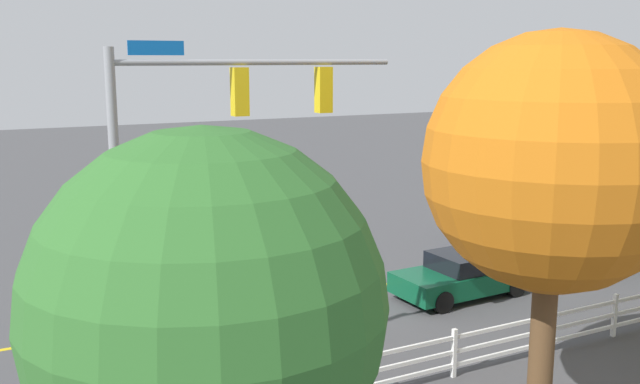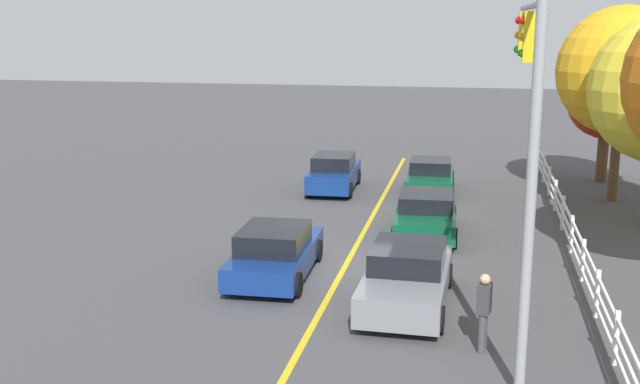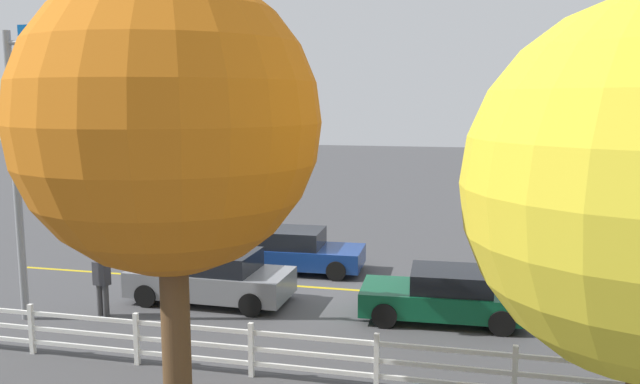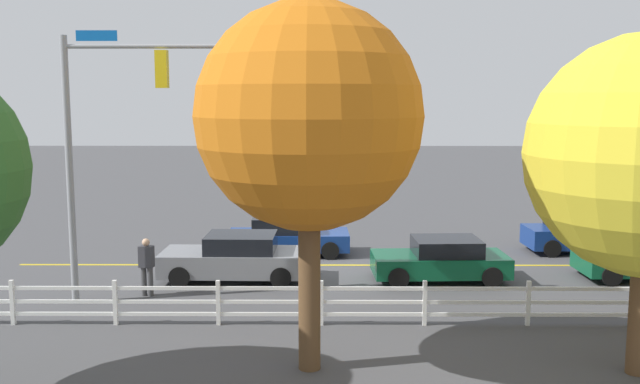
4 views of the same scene
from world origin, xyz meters
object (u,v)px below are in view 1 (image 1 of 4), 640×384
(car_1, at_px, (463,275))
(tree_0, at_px, (207,308))
(car_3, at_px, (605,248))
(pedestrian, at_px, (203,339))
(car_0, at_px, (263,265))
(car_4, at_px, (267,307))
(car_2, at_px, (515,225))
(tree_2, at_px, (553,164))

(car_1, bearing_deg, tree_0, 37.20)
(car_1, relative_size, tree_0, 0.66)
(car_3, bearing_deg, pedestrian, 6.01)
(car_0, bearing_deg, car_4, -112.56)
(car_3, height_order, pedestrian, pedestrian)
(car_0, xyz_separation_m, car_2, (-10.86, -0.40, 0.04))
(car_2, relative_size, tree_2, 0.54)
(pedestrian, bearing_deg, car_4, -42.47)
(car_1, height_order, pedestrian, pedestrian)
(pedestrian, height_order, tree_0, tree_0)
(car_0, relative_size, tree_0, 0.69)
(car_1, xyz_separation_m, car_2, (-5.83, -4.08, 0.07))
(tree_0, bearing_deg, car_1, -140.42)
(car_0, height_order, tree_2, tree_2)
(car_3, relative_size, tree_0, 0.61)
(car_0, xyz_separation_m, car_3, (-11.48, 3.44, -0.05))
(pedestrian, xyz_separation_m, tree_0, (2.22, 7.33, 3.48))
(car_4, bearing_deg, car_0, -109.82)
(car_2, distance_m, pedestrian, 15.75)
(car_4, distance_m, pedestrian, 2.97)
(car_1, xyz_separation_m, car_4, (6.44, -0.02, 0.05))
(car_4, bearing_deg, car_3, -177.81)
(car_2, xyz_separation_m, tree_2, (9.81, 11.31, 4.58))
(car_1, relative_size, car_4, 0.93)
(car_1, height_order, car_3, car_1)
(tree_0, height_order, tree_2, tree_2)
(car_1, bearing_deg, car_2, -147.38)
(pedestrian, relative_size, tree_2, 0.22)
(car_0, xyz_separation_m, tree_0, (5.98, 12.79, 3.72))
(car_0, distance_m, pedestrian, 6.63)
(car_0, distance_m, tree_2, 11.90)
(car_2, height_order, tree_0, tree_0)
(car_4, bearing_deg, car_2, -160.51)
(car_4, xyz_separation_m, tree_2, (-2.46, 7.25, 4.59))
(car_2, xyz_separation_m, tree_0, (16.85, 13.19, 3.68))
(car_4, bearing_deg, tree_0, 64.55)
(pedestrian, bearing_deg, car_3, -72.29)
(car_0, height_order, car_3, car_0)
(tree_0, distance_m, tree_2, 7.34)
(car_4, bearing_deg, pedestrian, 38.56)
(car_1, xyz_separation_m, car_3, (-6.45, -0.25, -0.03))
(car_3, xyz_separation_m, tree_0, (17.47, 9.36, 3.78))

